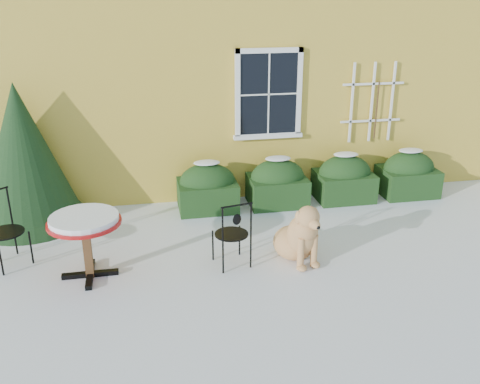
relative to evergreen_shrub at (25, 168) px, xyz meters
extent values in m
plane|color=white|center=(3.35, -2.61, -0.96)|extent=(80.00, 80.00, 0.00)
cube|color=yellow|center=(3.35, 4.39, 2.04)|extent=(12.00, 8.00, 6.00)
cube|color=black|center=(4.25, 0.35, 1.01)|extent=(1.05, 0.03, 1.45)
cube|color=white|center=(4.25, 0.34, 1.78)|extent=(1.23, 0.06, 0.09)
cube|color=white|center=(4.25, 0.34, 0.24)|extent=(1.23, 0.06, 0.09)
cube|color=white|center=(3.68, 0.34, 1.01)|extent=(0.09, 0.06, 1.63)
cube|color=white|center=(4.82, 0.34, 1.01)|extent=(0.09, 0.06, 1.63)
cube|color=white|center=(4.25, 0.33, 1.01)|extent=(0.02, 0.02, 1.45)
cube|color=white|center=(4.25, 0.33, 1.01)|extent=(1.05, 0.02, 0.02)
cube|color=white|center=(4.25, 0.34, 0.24)|extent=(1.29, 0.14, 0.07)
cube|color=white|center=(5.85, 0.33, 0.79)|extent=(0.04, 0.03, 1.50)
cube|color=white|center=(6.25, 0.33, 0.79)|extent=(0.04, 0.03, 1.50)
cube|color=white|center=(6.65, 0.33, 0.79)|extent=(0.04, 0.03, 1.50)
cube|color=white|center=(6.25, 0.33, 0.44)|extent=(1.20, 0.03, 0.04)
cube|color=white|center=(6.25, 0.33, 1.14)|extent=(1.20, 0.03, 0.04)
cylinder|color=#472D19|center=(6.35, 0.31, 0.64)|extent=(0.02, 0.02, 1.10)
cube|color=black|center=(3.05, -0.06, -0.70)|extent=(1.05, 0.80, 0.52)
ellipsoid|color=black|center=(3.05, -0.06, -0.44)|extent=(1.00, 0.72, 0.67)
ellipsoid|color=white|center=(3.05, -0.06, -0.08)|extent=(0.47, 0.32, 0.06)
cube|color=black|center=(4.35, -0.06, -0.70)|extent=(1.05, 0.80, 0.52)
ellipsoid|color=black|center=(4.35, -0.06, -0.44)|extent=(1.00, 0.72, 0.67)
ellipsoid|color=white|center=(4.35, -0.06, -0.08)|extent=(0.47, 0.32, 0.06)
cube|color=black|center=(5.65, -0.06, -0.70)|extent=(1.05, 0.80, 0.52)
ellipsoid|color=black|center=(5.65, -0.06, -0.44)|extent=(1.00, 0.72, 0.67)
ellipsoid|color=white|center=(5.65, -0.06, -0.08)|extent=(0.47, 0.32, 0.06)
cube|color=black|center=(6.95, -0.06, -0.70)|extent=(1.05, 0.80, 0.52)
ellipsoid|color=black|center=(6.95, -0.06, -0.44)|extent=(1.00, 0.72, 0.67)
ellipsoid|color=white|center=(6.95, -0.06, -0.08)|extent=(0.47, 0.32, 0.06)
cone|color=black|center=(0.00, 0.00, -0.39)|extent=(1.98, 1.98, 1.14)
cone|color=black|center=(0.00, 0.00, 0.23)|extent=(1.77, 1.77, 2.39)
cube|color=black|center=(1.10, -2.15, -0.93)|extent=(0.77, 0.09, 0.07)
cube|color=black|center=(1.10, -2.15, -0.93)|extent=(0.09, 0.77, 0.07)
cube|color=brown|center=(1.10, -2.15, -0.55)|extent=(0.11, 0.11, 0.83)
cylinder|color=#AA0E0F|center=(1.10, -2.15, -0.13)|extent=(1.00, 1.00, 0.04)
cylinder|color=white|center=(1.10, -2.15, -0.08)|extent=(0.93, 0.93, 0.08)
cylinder|color=black|center=(3.28, -1.91, -0.72)|extent=(0.03, 0.03, 0.48)
cylinder|color=black|center=(2.87, -1.99, -0.72)|extent=(0.03, 0.03, 0.48)
cylinder|color=black|center=(3.37, -2.32, -0.72)|extent=(0.03, 0.03, 0.48)
cylinder|color=black|center=(2.95, -2.41, -0.72)|extent=(0.03, 0.03, 0.48)
cylinder|color=black|center=(3.12, -2.16, -0.48)|extent=(0.49, 0.49, 0.02)
cylinder|color=black|center=(3.37, -2.32, -0.22)|extent=(0.03, 0.03, 0.53)
cylinder|color=black|center=(2.95, -2.41, -0.22)|extent=(0.03, 0.03, 0.53)
cylinder|color=black|center=(3.16, -2.37, 0.05)|extent=(0.46, 0.12, 0.03)
ellipsoid|color=black|center=(3.16, -2.37, -0.17)|extent=(0.13, 0.06, 0.17)
cylinder|color=black|center=(-0.10, -1.88, -0.71)|extent=(0.03, 0.03, 0.51)
cylinder|color=black|center=(0.25, -1.60, -0.71)|extent=(0.03, 0.03, 0.51)
cylinder|color=black|center=(-0.03, -1.24, -0.71)|extent=(0.03, 0.03, 0.51)
cylinder|color=black|center=(-0.07, -1.56, -0.45)|extent=(0.52, 0.52, 0.02)
cylinder|color=black|center=(-0.03, -1.24, -0.16)|extent=(0.03, 0.03, 0.57)
ellipsoid|color=tan|center=(4.07, -2.11, -0.74)|extent=(0.76, 0.80, 0.50)
ellipsoid|color=tan|center=(4.13, -2.32, -0.51)|extent=(0.56, 0.52, 0.62)
sphere|color=tan|center=(4.14, -2.39, -0.38)|extent=(0.38, 0.38, 0.38)
cylinder|color=tan|center=(4.06, -2.50, -0.72)|extent=(0.10, 0.10, 0.49)
cylinder|color=tan|center=(4.28, -2.45, -0.72)|extent=(0.10, 0.10, 0.49)
ellipsoid|color=tan|center=(4.07, -2.56, -0.92)|extent=(0.13, 0.17, 0.08)
ellipsoid|color=tan|center=(4.29, -2.50, -0.92)|extent=(0.13, 0.17, 0.08)
cylinder|color=tan|center=(4.15, -2.40, -0.31)|extent=(0.29, 0.33, 0.27)
sphere|color=tan|center=(4.16, -2.45, -0.18)|extent=(0.33, 0.33, 0.33)
ellipsoid|color=tan|center=(4.20, -2.59, -0.22)|extent=(0.21, 0.28, 0.14)
sphere|color=black|center=(4.22, -2.70, -0.23)|extent=(0.06, 0.06, 0.06)
ellipsoid|color=tan|center=(4.01, -2.44, -0.18)|extent=(0.10, 0.13, 0.20)
ellipsoid|color=tan|center=(4.29, -2.38, -0.18)|extent=(0.10, 0.13, 0.20)
cylinder|color=tan|center=(4.21, -1.82, -0.90)|extent=(0.34, 0.34, 0.09)
camera|label=1|loc=(1.93, -8.98, 2.88)|focal=40.00mm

